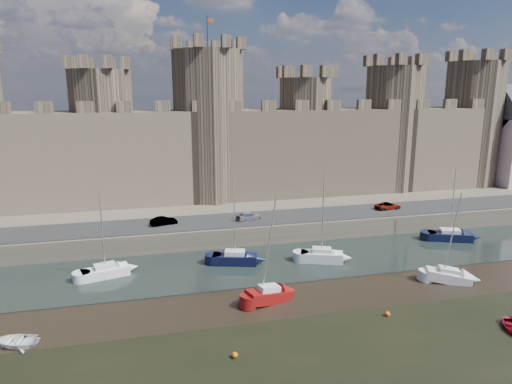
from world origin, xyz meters
TOP-DOWN VIEW (x-y plane):
  - water_channel at (0.00, 24.00)m, footprint 160.00×12.00m
  - quay at (0.00, 60.00)m, footprint 160.00×60.00m
  - road at (0.00, 34.00)m, footprint 160.00×7.00m
  - castle at (-0.64, 48.00)m, footprint 108.50×11.00m
  - car_1 at (-6.20, 33.96)m, footprint 3.64×2.04m
  - car_2 at (5.04, 33.66)m, footprint 3.94×2.54m
  - car_3 at (26.06, 34.16)m, footprint 4.02×2.15m
  - sailboat_0 at (-12.90, 24.35)m, footprint 5.20×3.15m
  - sailboat_1 at (1.29, 24.67)m, footprint 5.39×3.33m
  - sailboat_2 at (11.24, 22.92)m, footprint 5.21×3.48m
  - sailboat_3 at (30.68, 26.06)m, footprint 5.91×4.01m
  - sailboat_4 at (2.56, 14.59)m, footprint 4.77×2.91m
  - sailboat_5 at (22.02, 14.52)m, footprint 4.77×3.41m
  - dinghy_6 at (-18.72, 12.00)m, footprint 3.91×3.22m
  - buoy_1 at (-2.39, 6.28)m, footprint 0.47×0.47m
  - buoy_3 at (12.05, 9.33)m, footprint 0.46×0.46m

SIDE VIEW (x-z plane):
  - water_channel at x=0.00m, z-range 0.00..0.08m
  - buoy_3 at x=12.05m, z-range 0.00..0.46m
  - buoy_1 at x=-2.39m, z-range 0.00..0.47m
  - dinghy_6 at x=-18.72m, z-range 0.00..0.70m
  - sailboat_5 at x=22.02m, z-range -4.11..5.51m
  - sailboat_0 at x=-12.90m, z-range -3.82..5.29m
  - sailboat_3 at x=30.68m, z-range -4.07..5.58m
  - sailboat_4 at x=2.56m, z-range -4.46..5.98m
  - sailboat_1 at x=1.29m, z-range -4.25..5.85m
  - sailboat_2 at x=11.24m, z-range -4.41..6.08m
  - quay at x=0.00m, z-range 0.00..2.50m
  - road at x=0.00m, z-range 2.50..2.60m
  - car_2 at x=5.04m, z-range 2.50..3.56m
  - car_3 at x=26.06m, z-range 2.50..3.57m
  - car_1 at x=-6.20m, z-range 2.50..3.63m
  - castle at x=-0.64m, z-range -2.83..26.17m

